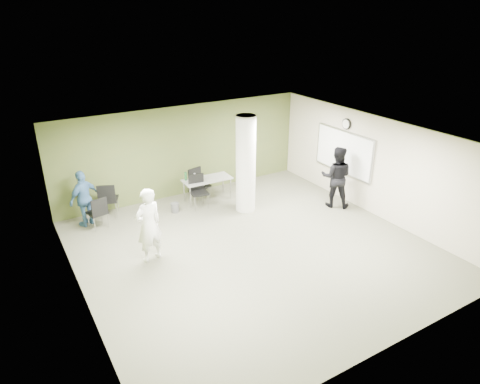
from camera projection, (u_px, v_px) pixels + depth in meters
floor at (253, 249)px, 10.52m from camera, size 8.00×8.00×0.00m
ceiling at (255, 139)px, 9.39m from camera, size 8.00×8.00×0.00m
wall_back at (184, 151)px, 13.10m from camera, size 8.00×2.80×0.02m
wall_left at (76, 242)px, 8.08m from camera, size 0.02×8.00×2.80m
wall_right_cream at (376, 167)px, 11.83m from camera, size 0.02×8.00×2.80m
column at (246, 164)px, 12.00m from camera, size 0.56×0.56×2.80m
whiteboard at (343, 152)px, 12.70m from camera, size 0.05×2.30×1.30m
wall_clock at (346, 124)px, 12.36m from camera, size 0.06×0.32×0.32m
folding_table at (206, 180)px, 12.90m from camera, size 1.49×0.69×0.95m
wastebasket at (175, 208)px, 12.34m from camera, size 0.24×0.24×0.28m
chair_back_left at (98, 211)px, 11.27m from camera, size 0.54×0.54×0.91m
chair_back_right at (108, 198)px, 11.88m from camera, size 0.66×0.66×1.01m
chair_table_left at (198, 188)px, 12.53m from camera, size 0.54×0.54×0.98m
chair_table_right at (198, 182)px, 12.93m from camera, size 0.61×0.61×1.01m
woman_white at (149, 225)px, 9.73m from camera, size 0.74×0.57×1.81m
man_black at (336, 177)px, 12.43m from camera, size 1.12×1.12×1.83m
man_blue at (84, 198)px, 11.38m from camera, size 0.99×0.77×1.56m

